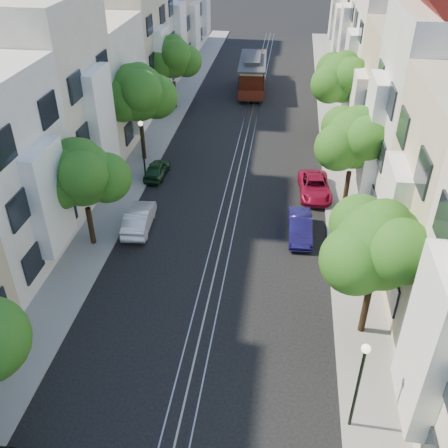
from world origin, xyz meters
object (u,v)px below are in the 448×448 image
(tree_e_c, at_px, (355,140))
(tree_w_d, at_px, (173,58))
(tree_e_d, at_px, (343,79))
(tree_w_c, at_px, (139,94))
(tree_w_b, at_px, (83,176))
(lamp_west, at_px, (142,142))
(parked_car_e_far, at_px, (315,187))
(lamp_east, at_px, (360,375))
(cable_car, at_px, (253,73))
(tree_e_b, at_px, (380,248))
(parked_car_w_mid, at_px, (139,218))
(parked_car_w_far, at_px, (157,169))
(parked_car_e_mid, at_px, (300,227))

(tree_e_c, distance_m, tree_w_d, 21.53)
(tree_e_d, xyz_separation_m, tree_w_c, (-14.40, -6.00, 0.20))
(tree_w_b, bearing_deg, lamp_west, 84.03)
(tree_w_b, xyz_separation_m, parked_car_e_far, (12.48, 7.37, -3.81))
(lamp_east, bearing_deg, lamp_west, 124.99)
(tree_e_d, distance_m, cable_car, 13.67)
(tree_e_b, distance_m, lamp_west, 18.90)
(tree_e_c, distance_m, parked_car_w_mid, 13.53)
(tree_e_d, relative_size, tree_w_d, 1.05)
(parked_car_e_far, relative_size, parked_car_w_far, 1.31)
(tree_e_c, height_order, cable_car, tree_e_c)
(tree_e_c, relative_size, cable_car, 0.77)
(tree_w_d, xyz_separation_m, lamp_west, (0.84, -13.98, -1.75))
(tree_w_b, distance_m, cable_car, 28.74)
(tree_e_b, relative_size, parked_car_w_mid, 1.67)
(parked_car_e_mid, distance_m, parked_car_e_far, 5.09)
(tree_e_b, xyz_separation_m, tree_e_d, (0.00, 22.00, 0.13))
(tree_w_b, xyz_separation_m, tree_w_c, (0.00, 11.00, 0.67))
(tree_e_b, relative_size, tree_e_d, 0.98)
(tree_e_d, relative_size, parked_car_w_mid, 1.71)
(parked_car_w_mid, height_order, parked_car_w_far, parked_car_w_mid)
(tree_w_b, distance_m, parked_car_w_mid, 4.73)
(tree_w_b, distance_m, parked_car_w_far, 9.47)
(tree_e_b, height_order, parked_car_w_mid, tree_e_b)
(tree_w_c, height_order, lamp_west, tree_w_c)
(parked_car_e_mid, bearing_deg, tree_e_b, -70.76)
(tree_e_b, distance_m, parked_car_e_far, 13.18)
(tree_e_b, xyz_separation_m, tree_w_b, (-14.40, 5.00, -0.34))
(lamp_east, distance_m, cable_car, 38.44)
(cable_car, relative_size, parked_car_w_far, 2.58)
(tree_w_b, height_order, tree_w_d, tree_w_d)
(tree_w_d, xyz_separation_m, lamp_east, (13.44, -31.98, -1.75))
(lamp_east, height_order, parked_car_w_mid, lamp_east)
(tree_e_b, relative_size, lamp_west, 1.61)
(tree_e_c, height_order, tree_w_b, tree_e_c)
(tree_e_b, height_order, lamp_east, tree_e_b)
(tree_w_c, bearing_deg, cable_car, 68.49)
(tree_w_b, relative_size, tree_w_c, 0.88)
(lamp_east, bearing_deg, parked_car_e_mid, 98.75)
(tree_e_d, xyz_separation_m, parked_car_e_mid, (-2.86, -14.63, -4.25))
(tree_e_d, bearing_deg, tree_w_d, 160.85)
(tree_w_d, bearing_deg, tree_e_b, -61.93)
(tree_w_b, xyz_separation_m, lamp_east, (13.44, -9.98, -1.55))
(tree_e_c, relative_size, lamp_west, 1.57)
(tree_e_b, distance_m, parked_car_w_mid, 14.75)
(tree_e_b, xyz_separation_m, parked_car_e_mid, (-2.86, 7.37, -4.12))
(lamp_west, bearing_deg, tree_e_c, -8.49)
(tree_w_b, height_order, cable_car, tree_w_b)
(lamp_west, xyz_separation_m, parked_car_e_mid, (10.70, -5.66, -2.23))
(tree_w_b, height_order, lamp_east, tree_w_b)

